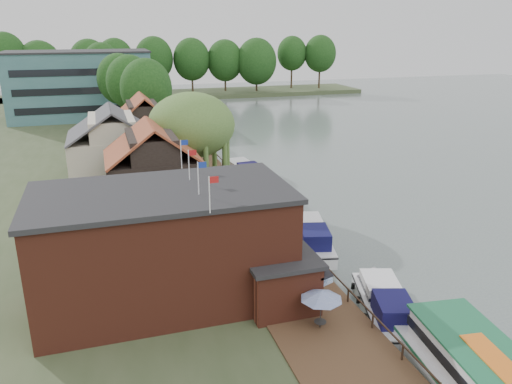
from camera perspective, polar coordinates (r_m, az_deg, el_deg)
ground at (r=39.16m, az=13.92°, el=-8.66°), size 260.00×260.00×0.00m
land_bank at (r=67.56m, az=-26.17°, el=1.95°), size 50.00×140.00×1.00m
quay_deck at (r=44.13m, az=-1.71°, el=-3.43°), size 6.00×50.00×0.10m
quay_rail at (r=45.16m, az=1.42°, el=-2.30°), size 0.20×49.00×1.00m
pub at (r=31.61m, az=-6.84°, el=-5.65°), size 20.00×11.00×7.30m
hotel_block at (r=100.04m, az=-19.43°, el=11.49°), size 25.40×12.40×12.30m
cottage_a at (r=45.32m, az=-11.71°, el=2.39°), size 8.60×7.60×8.50m
cottage_b at (r=54.85m, az=-15.97°, el=4.83°), size 9.60×8.60×8.50m
cottage_c at (r=63.84m, az=-12.68°, el=6.94°), size 7.60×7.60×8.50m
willow at (r=50.47m, az=-7.30°, el=5.38°), size 8.60×8.60×10.43m
umbrella_0 at (r=29.16m, az=7.42°, el=-13.13°), size 2.42×2.42×2.38m
umbrella_1 at (r=31.24m, az=6.90°, el=-10.81°), size 2.10×2.10×2.38m
umbrella_2 at (r=34.35m, az=3.83°, el=-7.86°), size 2.34×2.34×2.38m
umbrella_3 at (r=36.69m, az=2.86°, el=-6.05°), size 2.42×2.42×2.38m
umbrella_4 at (r=40.01m, az=-0.39°, el=-3.88°), size 2.05×2.05×2.38m
umbrella_5 at (r=42.89m, az=-0.42°, el=-2.31°), size 2.01×2.01×2.38m
umbrella_6 at (r=44.38m, az=-1.01°, el=-1.59°), size 2.00×2.00×2.38m
cruiser_0 at (r=32.92m, az=14.58°, el=-12.00°), size 5.66×9.87×2.26m
cruiser_1 at (r=41.51m, az=6.29°, el=-4.79°), size 5.48×10.29×2.37m
cruiser_2 at (r=50.53m, az=2.07°, el=-0.39°), size 3.96×10.03×2.37m
cruiser_3 at (r=59.11m, az=-1.35°, el=2.46°), size 4.20×10.30×2.44m
swan at (r=31.48m, az=20.93°, el=-16.19°), size 0.44×0.44×0.44m
bank_tree_0 at (r=72.65m, az=-12.33°, el=9.88°), size 7.18×7.18×12.40m
bank_tree_1 at (r=79.46m, az=-14.08°, el=10.50°), size 7.08×7.08×12.52m
bank_tree_2 at (r=87.94m, az=-15.24°, el=11.07°), size 7.25×7.25×12.34m
bank_tree_3 at (r=108.46m, az=-17.08°, el=12.50°), size 7.13×7.13×13.51m
bank_tree_4 at (r=114.86m, az=-13.75°, el=12.51°), size 6.78×6.78×11.31m
bank_tree_5 at (r=125.52m, az=-16.30°, el=12.80°), size 7.97×7.97×11.42m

